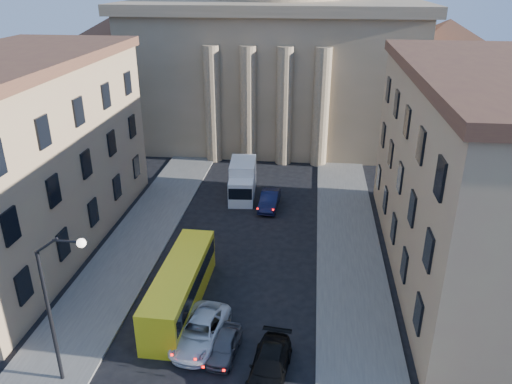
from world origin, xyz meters
TOP-DOWN VIEW (x-y plane):
  - sidewalk_left at (-8.50, 18.00)m, footprint 5.00×60.00m
  - sidewalk_right at (8.50, 18.00)m, footprint 5.00×60.00m
  - church at (0.00, 55.47)m, footprint 68.02×28.76m
  - building_left at (-17.00, 22.00)m, footprint 11.60×26.60m
  - building_right at (17.00, 22.00)m, footprint 11.60×26.60m
  - street_lamp at (-6.97, 8.00)m, footprint 2.62×0.44m
  - car_left_mid at (-0.80, 11.90)m, footprint 3.15×5.61m
  - car_right_mid at (3.50, 9.59)m, footprint 2.48×5.06m
  - car_right_far at (0.80, 11.01)m, footprint 1.82×3.77m
  - car_right_distant at (1.55, 30.73)m, footprint 1.81×4.65m
  - city_bus at (-2.81, 15.20)m, footprint 2.56×10.29m
  - box_truck at (-1.31, 33.11)m, footprint 2.77×6.13m

SIDE VIEW (x-z plane):
  - sidewalk_left at x=-8.50m, z-range 0.00..0.15m
  - sidewalk_right at x=8.50m, z-range 0.00..0.15m
  - car_right_far at x=0.80m, z-range 0.00..1.24m
  - car_right_mid at x=3.50m, z-range 0.00..1.42m
  - car_left_mid at x=-0.80m, z-range 0.00..1.48m
  - car_right_distant at x=1.55m, z-range 0.00..1.51m
  - city_bus at x=-2.81m, z-range 0.11..3.00m
  - box_truck at x=-1.31m, z-range -0.09..3.20m
  - street_lamp at x=-6.97m, z-range 0.87..9.70m
  - building_left at x=-17.00m, z-range 0.07..14.77m
  - building_right at x=17.00m, z-range 0.07..14.77m
  - church at x=0.00m, z-range -6.42..30.18m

